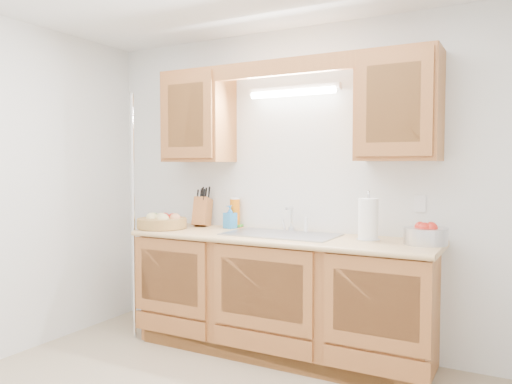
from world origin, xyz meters
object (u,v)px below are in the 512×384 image
Objects in this scene: fruit_basket at (162,222)px; paper_towel at (368,220)px; knife_block at (202,211)px; apple_bowl at (426,235)px.

paper_towel reaches higher than fruit_basket.
knife_block is 1.49m from paper_towel.
apple_bowl is at bearing 4.53° from fruit_basket.
knife_block is at bearing 174.33° from paper_towel.
paper_towel reaches higher than knife_block.
fruit_basket is at bearing -175.01° from paper_towel.
paper_towel is at bearing -16.84° from knife_block.
fruit_basket is 1.44× the size of paper_towel.
apple_bowl reaches higher than fruit_basket.
knife_block is 0.96× the size of apple_bowl.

